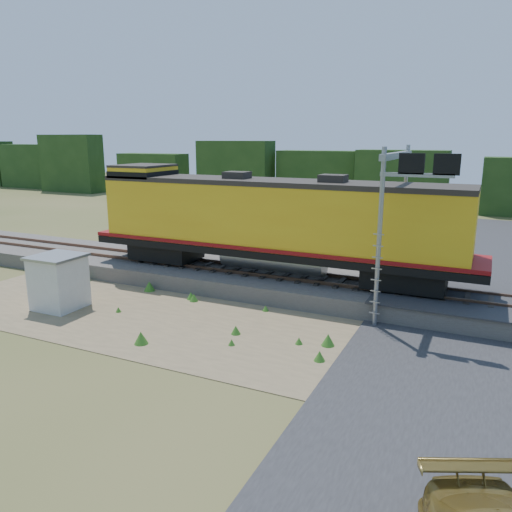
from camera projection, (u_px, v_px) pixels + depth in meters
The scene contains 10 objects.
ground at pixel (249, 338), 18.66m from camera, with size 140.00×140.00×0.00m, color #475123.
ballast at pixel (304, 286), 23.85m from camera, with size 70.00×5.00×0.80m, color slate.
rails at pixel (304, 276), 23.74m from camera, with size 70.00×1.54×0.16m.
dirt_shoulder at pixel (210, 325), 19.92m from camera, with size 26.00×8.00×0.03m, color #8C7754.
road at pixel (450, 363), 16.39m from camera, with size 7.00×66.00×0.86m.
tree_line_north at pixel (410, 180), 51.41m from camera, with size 130.00×3.00×6.50m.
weed_clumps at pixel (173, 323), 20.20m from camera, with size 15.00×6.20×0.56m, color #336D1F, non-canonical shape.
locomotive at pixel (268, 221), 23.95m from camera, with size 19.25×2.94×4.97m.
shed at pixel (59, 282), 21.67m from camera, with size 2.03×2.03×2.39m.
signal_gantry at pixel (401, 189), 20.36m from camera, with size 2.77×6.20×6.99m.
Camera 1 is at (7.65, -15.68, 7.29)m, focal length 35.00 mm.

